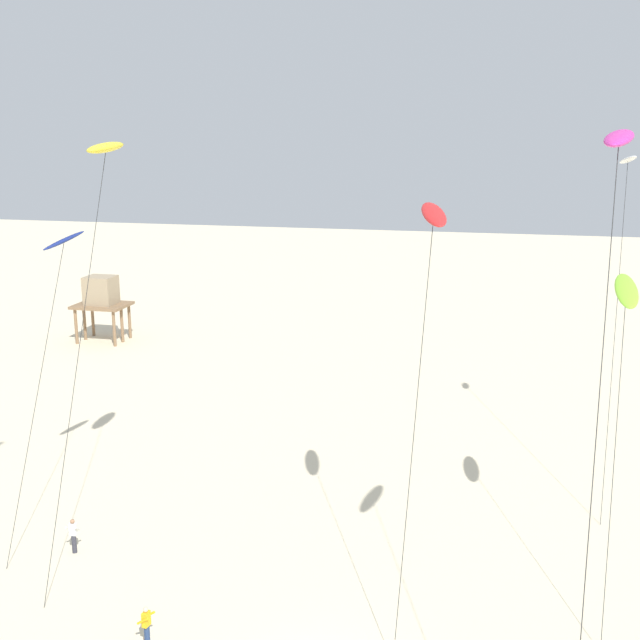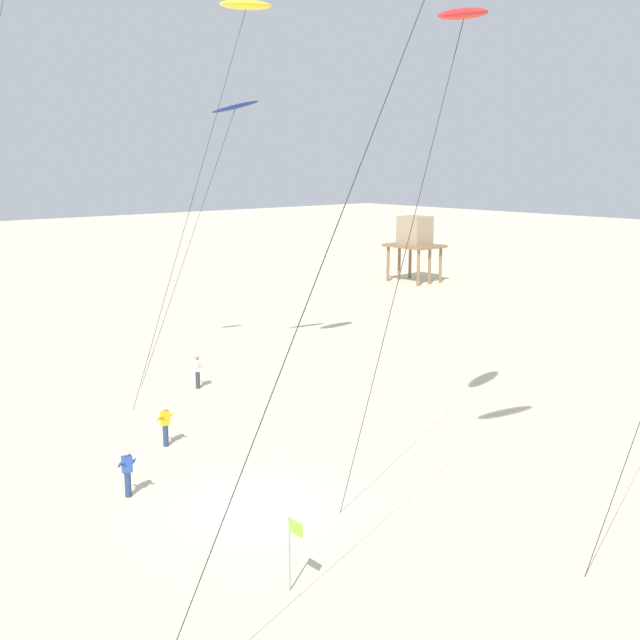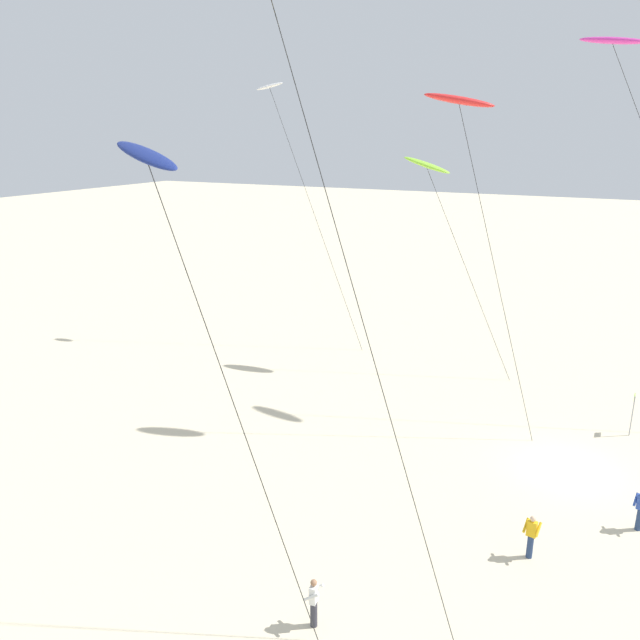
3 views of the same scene
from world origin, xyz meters
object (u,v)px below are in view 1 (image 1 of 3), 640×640
kite_red (434,216)px  kite_navy (63,245)px  kite_magenta (619,143)px  stilt_house (101,296)px  kite_white (627,168)px  kite_flyer_nearest (147,625)px  kite_lime (626,292)px  kite_flyer_furthest (73,535)px  kite_yellow (105,150)px

kite_red → kite_navy: 17.87m
kite_magenta → stilt_house: bearing=134.1°
kite_white → kite_flyer_nearest: kite_white is taller
kite_magenta → kite_white: 21.24m
kite_navy → kite_lime: 25.06m
kite_flyer_nearest → kite_flyer_furthest: bearing=139.0°
kite_navy → kite_magenta: kite_magenta is taller
kite_magenta → kite_yellow: size_ratio=1.02×
kite_red → kite_magenta: 8.52m
kite_navy → kite_white: (26.27, 11.89, 3.32)m
kite_magenta → kite_flyer_nearest: kite_magenta is taller
kite_flyer_nearest → kite_lime: bearing=29.1°
kite_magenta → kite_yellow: 21.05m
kite_lime → kite_white: bearing=83.8°
kite_red → kite_yellow: kite_yellow is taller
kite_magenta → stilt_house: (-38.48, 39.66, -14.22)m
kite_lime → kite_flyer_nearest: bearing=-150.9°
kite_red → stilt_house: kite_red is taller
kite_red → kite_magenta: (5.52, -5.89, 2.74)m
kite_navy → kite_flyer_furthest: bearing=-66.1°
kite_yellow → kite_flyer_furthest: kite_yellow is taller
kite_red → kite_flyer_nearest: (-9.62, -5.91, -14.87)m
kite_lime → kite_white: 12.32m
kite_yellow → kite_flyer_furthest: bearing=-128.9°
kite_flyer_nearest → kite_yellow: bearing=121.0°
kite_red → kite_flyer_furthest: bearing=-178.2°
kite_magenta → kite_yellow: (-19.67, 7.49, -0.40)m
kite_navy → kite_white: size_ratio=0.81×
kite_red → stilt_house: 48.57m
kite_white → kite_flyer_furthest: kite_white is taller
kite_navy → kite_flyer_furthest: size_ratio=8.60×
kite_lime → kite_flyer_nearest: (-17.19, -9.55, -11.61)m
kite_magenta → kite_navy: bearing=158.5°
kite_navy → kite_flyer_nearest: size_ratio=8.60×
kite_lime → kite_flyer_furthest: bearing=-170.0°
kite_lime → kite_magenta: kite_magenta is taller
kite_flyer_nearest → stilt_house: 46.17m
kite_magenta → kite_white: size_ratio=1.07×
kite_lime → stilt_house: (-40.53, 30.14, -8.22)m
kite_navy → kite_yellow: size_ratio=0.77×
kite_red → kite_white: size_ratio=0.92×
kite_magenta → kite_flyer_furthest: (-21.37, 5.38, -17.61)m
kite_red → stilt_house: size_ratio=2.67×
kite_flyer_nearest → kite_magenta: bearing=0.1°
kite_magenta → kite_red: bearing=133.2°
kite_lime → kite_flyer_nearest: 22.84m
kite_navy → stilt_house: 35.59m
kite_red → kite_lime: (7.57, 3.64, -3.26)m
stilt_house → kite_yellow: bearing=-59.7°
kite_lime → stilt_house: bearing=143.4°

